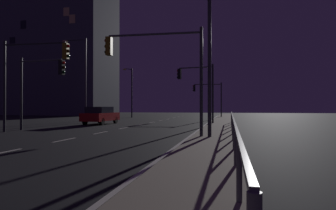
{
  "coord_description": "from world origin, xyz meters",
  "views": [
    {
      "loc": [
        7.65,
        -3.79,
        1.58
      ],
      "look_at": [
        1.77,
        24.52,
        1.74
      ],
      "focal_mm": 31.91,
      "sensor_mm": 36.0,
      "label": 1
    }
  ],
  "objects": [
    {
      "name": "street_lamp_median",
      "position": [
        6.48,
        10.35,
        4.24
      ],
      "size": [
        1.46,
        1.69,
        6.73
      ],
      "color": "#38383D",
      "rests_on": "sidewalk_right"
    },
    {
      "name": "traffic_light_overhead_east",
      "position": [
        -4.3,
        12.45,
        4.04
      ],
      "size": [
        4.47,
        0.39,
        5.7
      ],
      "color": "#2D3033",
      "rests_on": "ground"
    },
    {
      "name": "traffic_light_mid_left",
      "position": [
        4.65,
        38.57,
        3.57
      ],
      "size": [
        4.07,
        0.73,
        4.84
      ],
      "color": "#2D3033",
      "rests_on": "sidewalk_right"
    },
    {
      "name": "lane_markings_center",
      "position": [
        0.0,
        21.0,
        0.01
      ],
      "size": [
        0.14,
        50.0,
        0.01
      ],
      "color": "silver",
      "rests_on": "ground"
    },
    {
      "name": "street_lamp_mid_block",
      "position": [
        -6.4,
        37.23,
        4.26
      ],
      "size": [
        1.08,
        1.33,
        7.13
      ],
      "color": "#2D3033",
      "rests_on": "ground"
    },
    {
      "name": "street_lamp_across_street",
      "position": [
        -6.58,
        23.13,
        4.96
      ],
      "size": [
        2.53,
        0.36,
        8.3
      ],
      "color": "#4C4C51",
      "rests_on": "ground"
    },
    {
      "name": "barrier_fence",
      "position": [
        7.79,
        10.85,
        0.87
      ],
      "size": [
        0.09,
        25.79,
        0.98
      ],
      "color": "#59595E",
      "rests_on": "sidewalk_right"
    },
    {
      "name": "traffic_light_far_right",
      "position": [
        4.75,
        22.92,
        3.79
      ],
      "size": [
        3.38,
        0.7,
        5.21
      ],
      "color": "#2D3033",
      "rests_on": "sidewalk_right"
    },
    {
      "name": "ground_plane",
      "position": [
        0.0,
        17.5,
        0.0
      ],
      "size": [
        112.0,
        112.0,
        0.0
      ],
      "primitive_type": "plane",
      "color": "black",
      "rests_on": "ground"
    },
    {
      "name": "car",
      "position": [
        -3.75,
        21.24,
        0.82
      ],
      "size": [
        1.95,
        4.45,
        1.57
      ],
      "color": "#B71414",
      "rests_on": "ground"
    },
    {
      "name": "lane_edge_line",
      "position": [
        5.57,
        22.5,
        0.01
      ],
      "size": [
        0.14,
        53.0,
        0.01
      ],
      "color": "silver",
      "rests_on": "ground"
    },
    {
      "name": "sidewalk_right",
      "position": [
        6.88,
        17.5,
        0.07
      ],
      "size": [
        2.12,
        77.0,
        0.14
      ],
      "primitive_type": "cube",
      "color": "gray",
      "rests_on": "ground"
    },
    {
      "name": "traffic_light_near_left",
      "position": [
        -4.66,
        13.84,
        3.44
      ],
      "size": [
        3.53,
        0.55,
        4.89
      ],
      "color": "#2D3033",
      "rests_on": "ground"
    },
    {
      "name": "building_distant",
      "position": [
        -24.59,
        49.65,
        13.03
      ],
      "size": [
        18.73,
        12.42,
        26.05
      ],
      "color": "#4C515B",
      "rests_on": "ground"
    },
    {
      "name": "traffic_light_far_left",
      "position": [
        4.06,
        10.79,
        3.97
      ],
      "size": [
        5.1,
        0.39,
        5.35
      ],
      "color": "#38383D",
      "rests_on": "sidewalk_right"
    }
  ]
}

